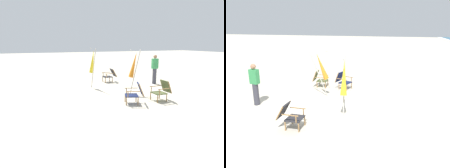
# 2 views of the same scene
# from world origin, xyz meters

# --- Properties ---
(ground_plane) EXTENTS (80.00, 80.00, 0.00)m
(ground_plane) POSITION_xyz_m (0.00, 0.00, 0.00)
(ground_plane) COLOR beige
(beach_chair_back_left) EXTENTS (0.61, 0.77, 0.78)m
(beach_chair_back_left) POSITION_xyz_m (2.09, 0.18, 0.42)
(beach_chair_back_left) COLOR #28282D
(beach_chair_back_left) RESTS_ON ground
(beach_chair_far_center) EXTENTS (0.60, 0.69, 0.81)m
(beach_chair_far_center) POSITION_xyz_m (-2.30, -0.24, 0.43)
(beach_chair_far_center) COLOR #515B33
(beach_chair_far_center) RESTS_ON ground
(beach_chair_back_right) EXTENTS (0.78, 0.85, 0.81)m
(beach_chair_back_right) POSITION_xyz_m (-2.25, 0.95, 0.43)
(beach_chair_back_right) COLOR #19234C
(beach_chair_back_right) RESTS_ON ground
(umbrella_furled_orange) EXTENTS (0.44, 0.79, 2.01)m
(umbrella_furled_orange) POSITION_xyz_m (-0.92, 0.30, 1.31)
(umbrella_furled_orange) COLOR #B7B2A8
(umbrella_furled_orange) RESTS_ON ground
(umbrella_furled_yellow) EXTENTS (0.70, 0.28, 2.05)m
(umbrella_furled_yellow) POSITION_xyz_m (0.89, 1.63, 1.34)
(umbrella_furled_yellow) COLOR #B7B2A8
(umbrella_furled_yellow) RESTS_ON ground
(person_near_chairs) EXTENTS (0.25, 0.37, 1.63)m
(person_near_chairs) POSITION_xyz_m (0.61, -1.91, 0.84)
(person_near_chairs) COLOR #383842
(person_near_chairs) RESTS_ON ground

